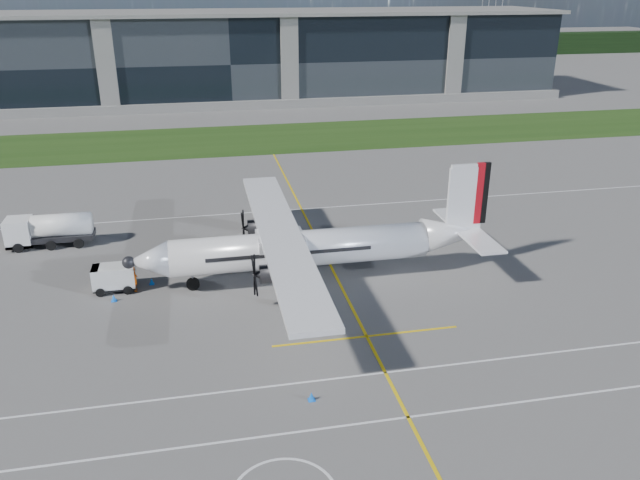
% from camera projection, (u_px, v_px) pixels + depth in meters
% --- Properties ---
extents(ground, '(400.00, 400.00, 0.00)m').
position_uv_depth(ground, '(250.00, 154.00, 80.19)').
color(ground, '#595755').
rests_on(ground, ground).
extents(grass_strip, '(400.00, 18.00, 0.04)m').
position_uv_depth(grass_strip, '(244.00, 139.00, 87.42)').
color(grass_strip, '#1E3D10').
rests_on(grass_strip, ground).
extents(terminal_building, '(120.00, 20.00, 15.00)m').
position_uv_depth(terminal_building, '(227.00, 58.00, 113.48)').
color(terminal_building, black).
rests_on(terminal_building, ground).
extents(tree_line, '(400.00, 6.00, 6.00)m').
position_uv_depth(tree_line, '(214.00, 50.00, 169.48)').
color(tree_line, black).
rests_on(tree_line, ground).
extents(pylon_east, '(9.00, 4.60, 30.00)m').
position_uv_depth(pylon_east, '(493.00, 0.00, 189.36)').
color(pylon_east, gray).
rests_on(pylon_east, ground).
extents(yellow_taxiway_centerline, '(0.20, 70.00, 0.01)m').
position_uv_depth(yellow_taxiway_centerline, '(317.00, 240.00, 53.61)').
color(yellow_taxiway_centerline, yellow).
rests_on(yellow_taxiway_centerline, ground).
extents(white_lane_line, '(90.00, 0.15, 0.01)m').
position_uv_depth(white_lane_line, '(351.00, 425.00, 31.35)').
color(white_lane_line, white).
rests_on(white_lane_line, ground).
extents(turboprop_aircraft, '(26.64, 27.63, 8.29)m').
position_uv_depth(turboprop_aircraft, '(314.00, 228.00, 45.03)').
color(turboprop_aircraft, white).
rests_on(turboprop_aircraft, ground).
extents(fuel_tanker_truck, '(7.26, 2.36, 2.72)m').
position_uv_depth(fuel_tanker_truck, '(44.00, 231.00, 51.95)').
color(fuel_tanker_truck, white).
rests_on(fuel_tanker_truck, ground).
extents(baggage_tug, '(3.12, 1.87, 1.87)m').
position_uv_depth(baggage_tug, '(114.00, 278.00, 44.66)').
color(baggage_tug, white).
rests_on(baggage_tug, ground).
extents(ground_crew_person, '(0.73, 0.95, 2.17)m').
position_uv_depth(ground_crew_person, '(134.00, 277.00, 44.51)').
color(ground_crew_person, '#F25907').
rests_on(ground_crew_person, ground).
extents(safety_cone_stbdwing, '(0.36, 0.36, 0.50)m').
position_uv_depth(safety_cone_stbdwing, '(261.00, 217.00, 58.10)').
color(safety_cone_stbdwing, blue).
rests_on(safety_cone_stbdwing, ground).
extents(safety_cone_portwing, '(0.36, 0.36, 0.50)m').
position_uv_depth(safety_cone_portwing, '(312.00, 396.00, 33.11)').
color(safety_cone_portwing, blue).
rests_on(safety_cone_portwing, ground).
extents(safety_cone_fwd, '(0.36, 0.36, 0.50)m').
position_uv_depth(safety_cone_fwd, '(114.00, 298.00, 43.34)').
color(safety_cone_fwd, blue).
rests_on(safety_cone_fwd, ground).
extents(safety_cone_nose_stbd, '(0.36, 0.36, 0.50)m').
position_uv_depth(safety_cone_nose_stbd, '(152.00, 281.00, 45.75)').
color(safety_cone_nose_stbd, blue).
rests_on(safety_cone_nose_stbd, ground).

